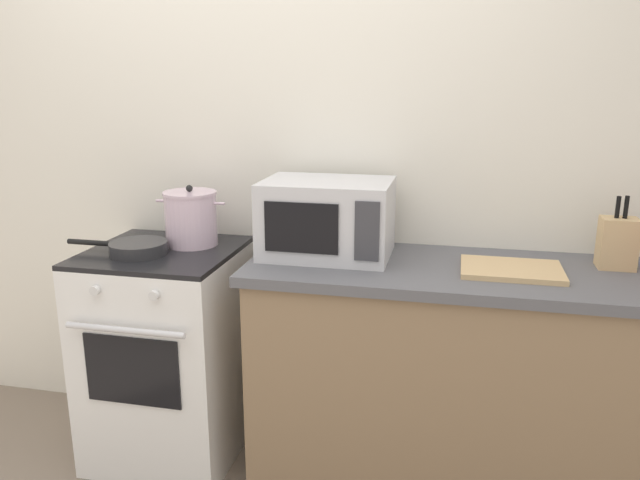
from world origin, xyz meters
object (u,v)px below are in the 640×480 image
frying_pan (137,248)px  stock_pot (191,218)px  microwave (327,218)px  knife_block (617,243)px  cutting_board (511,270)px  stove (169,352)px

frying_pan → stock_pot: bearing=49.2°
microwave → knife_block: 1.09m
stock_pot → frying_pan: bearing=-130.8°
frying_pan → microwave: (0.75, 0.16, 0.12)m
stock_pot → cutting_board: size_ratio=0.85×
microwave → frying_pan: bearing=-168.1°
knife_block → cutting_board: bearing=-159.8°
stove → microwave: size_ratio=1.84×
stock_pot → frying_pan: 0.26m
frying_pan → cutting_board: (1.45, 0.08, -0.02)m
frying_pan → microwave: 0.77m
frying_pan → knife_block: 1.85m
knife_block → stove: bearing=-175.4°
stock_pot → knife_block: knife_block is taller
microwave → cutting_board: (0.70, -0.08, -0.14)m
frying_pan → knife_block: knife_block is taller
cutting_board → knife_block: 0.41m
stock_pot → microwave: 0.59m
frying_pan → knife_block: size_ratio=1.57×
stock_pot → cutting_board: (1.29, -0.10, -0.10)m
stock_pot → cutting_board: 1.30m
cutting_board → frying_pan: bearing=-176.8°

